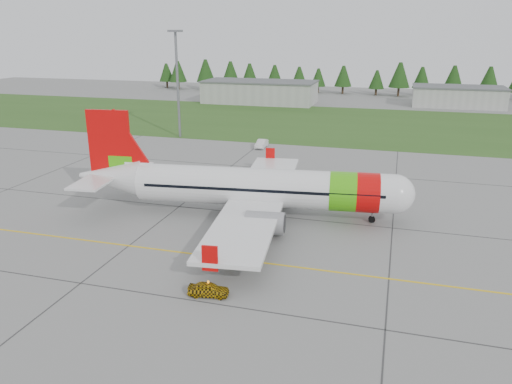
% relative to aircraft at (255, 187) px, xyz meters
% --- Properties ---
extents(ground, '(320.00, 320.00, 0.00)m').
position_rel_aircraft_xyz_m(ground, '(5.33, -19.62, -3.39)').
color(ground, gray).
rests_on(ground, ground).
extents(aircraft, '(38.73, 35.92, 11.74)m').
position_rel_aircraft_xyz_m(aircraft, '(0.00, 0.00, 0.00)').
color(aircraft, white).
rests_on(aircraft, ground).
extents(follow_me_car, '(1.32, 1.49, 3.32)m').
position_rel_aircraft_xyz_m(follow_me_car, '(1.47, -18.55, -1.73)').
color(follow_me_car, '#E2AE0C').
rests_on(follow_me_car, ground).
extents(service_van, '(1.56, 1.48, 4.44)m').
position_rel_aircraft_xyz_m(service_van, '(-8.56, 33.86, -1.17)').
color(service_van, silver).
rests_on(service_van, ground).
extents(grass_strip, '(320.00, 50.00, 0.03)m').
position_rel_aircraft_xyz_m(grass_strip, '(5.33, 62.38, -3.37)').
color(grass_strip, '#30561E').
rests_on(grass_strip, ground).
extents(taxi_guideline, '(120.00, 0.25, 0.02)m').
position_rel_aircraft_xyz_m(taxi_guideline, '(5.33, -11.62, -3.38)').
color(taxi_guideline, gold).
rests_on(taxi_guideline, ground).
extents(hangar_west, '(32.00, 14.00, 6.00)m').
position_rel_aircraft_xyz_m(hangar_west, '(-24.67, 90.38, -0.39)').
color(hangar_west, '#A8A8A3').
rests_on(hangar_west, ground).
extents(hangar_east, '(24.00, 12.00, 5.20)m').
position_rel_aircraft_xyz_m(hangar_east, '(30.33, 98.38, -0.79)').
color(hangar_east, '#A8A8A3').
rests_on(hangar_east, ground).
extents(floodlight_mast, '(0.50, 0.50, 20.00)m').
position_rel_aircraft_xyz_m(floodlight_mast, '(-26.67, 38.38, 6.61)').
color(floodlight_mast, slate).
rests_on(floodlight_mast, ground).
extents(treeline, '(160.00, 8.00, 10.00)m').
position_rel_aircraft_xyz_m(treeline, '(5.33, 118.38, 1.61)').
color(treeline, '#1C3F14').
rests_on(treeline, ground).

